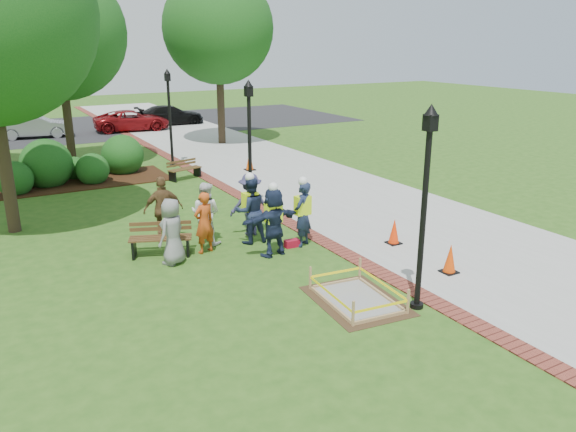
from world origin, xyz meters
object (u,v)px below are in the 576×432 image
bench_near (161,246)px  lamp_near (425,194)px  wet_concrete_pad (357,291)px  hivis_worker_b (303,212)px  cone_front (450,259)px  hivis_worker_a (273,220)px  hivis_worker_c (250,209)px

bench_near → lamp_near: (3.78, -5.60, 2.20)m
wet_concrete_pad → hivis_worker_b: (0.76, 3.56, 0.73)m
cone_front → hivis_worker_a: size_ratio=0.38×
hivis_worker_a → cone_front: bearing=-45.3°
bench_near → hivis_worker_c: 2.60m
bench_near → lamp_near: lamp_near is taller
cone_front → lamp_near: size_ratio=0.18×
lamp_near → hivis_worker_c: size_ratio=2.13×
bench_near → hivis_worker_c: size_ratio=0.84×
wet_concrete_pad → lamp_near: bearing=-43.2°
bench_near → hivis_worker_a: size_ratio=0.85×
lamp_near → hivis_worker_a: (-1.20, 4.18, -1.51)m
hivis_worker_b → hivis_worker_c: size_ratio=0.97×
cone_front → hivis_worker_b: 4.06m
cone_front → hivis_worker_a: (-3.13, 3.17, 0.61)m
hivis_worker_c → hivis_worker_b: bearing=-38.7°
hivis_worker_a → wet_concrete_pad: bearing=-85.4°
wet_concrete_pad → hivis_worker_b: hivis_worker_b is taller
hivis_worker_a → hivis_worker_c: (-0.10, 1.16, 0.02)m
wet_concrete_pad → cone_front: 2.87m
bench_near → hivis_worker_b: (3.61, -1.17, 0.69)m
cone_front → hivis_worker_a: 4.50m
wet_concrete_pad → lamp_near: (0.93, -0.87, 2.25)m
hivis_worker_a → hivis_worker_c: 1.16m
wet_concrete_pad → hivis_worker_c: 4.54m
hivis_worker_a → hivis_worker_b: (1.03, 0.25, -0.01)m
hivis_worker_a → lamp_near: bearing=-74.0°
bench_near → wet_concrete_pad: bearing=-58.9°
wet_concrete_pad → hivis_worker_a: (-0.27, 3.30, 0.74)m
hivis_worker_a → hivis_worker_b: size_ratio=1.01×
wet_concrete_pad → bench_near: bearing=121.1°
cone_front → lamp_near: lamp_near is taller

